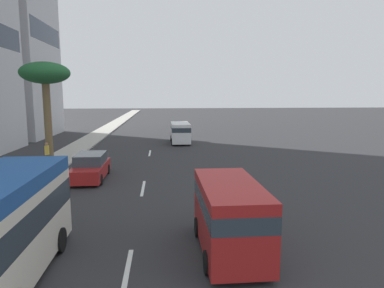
% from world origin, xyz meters
% --- Properties ---
extents(ground_plane, '(198.00, 198.00, 0.00)m').
position_xyz_m(ground_plane, '(31.50, 0.00, 0.00)').
color(ground_plane, '#2D2D30').
extents(sidewalk_right, '(162.00, 2.70, 0.15)m').
position_xyz_m(sidewalk_right, '(31.50, 7.29, 0.07)').
color(sidewalk_right, '#B2ADA3').
rests_on(sidewalk_right, ground_plane).
extents(lane_stripe_near, '(3.20, 0.16, 0.01)m').
position_xyz_m(lane_stripe_near, '(5.80, 0.00, 0.01)').
color(lane_stripe_near, silver).
rests_on(lane_stripe_near, ground_plane).
extents(lane_stripe_mid, '(3.20, 0.16, 0.01)m').
position_xyz_m(lane_stripe_mid, '(15.28, 0.00, 0.01)').
color(lane_stripe_mid, silver).
rests_on(lane_stripe_mid, ground_plane).
extents(lane_stripe_far, '(3.20, 0.16, 0.01)m').
position_xyz_m(lane_stripe_far, '(27.13, 0.00, 0.01)').
color(lane_stripe_far, silver).
rests_on(lane_stripe_far, ground_plane).
extents(van_lead, '(4.63, 2.08, 2.42)m').
position_xyz_m(van_lead, '(7.00, -3.37, 1.39)').
color(van_lead, '#A51E1E').
rests_on(van_lead, ground_plane).
extents(car_second, '(4.62, 1.91, 1.62)m').
position_xyz_m(car_second, '(17.77, 3.43, 0.77)').
color(car_second, '#A51E1E').
rests_on(car_second, ground_plane).
extents(van_third, '(5.01, 2.13, 2.24)m').
position_xyz_m(van_third, '(33.39, -3.18, 1.29)').
color(van_third, white).
rests_on(van_third, ground_plane).
extents(pedestrian_near_lamp, '(0.33, 0.23, 1.78)m').
position_xyz_m(pedestrian_near_lamp, '(21.27, 7.22, 1.14)').
color(pedestrian_near_lamp, '#333338').
rests_on(pedestrian_near_lamp, sidewalk_right).
extents(palm_tree, '(3.52, 3.52, 7.56)m').
position_xyz_m(palm_tree, '(22.02, 7.27, 6.61)').
color(palm_tree, brown).
rests_on(palm_tree, sidewalk_right).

